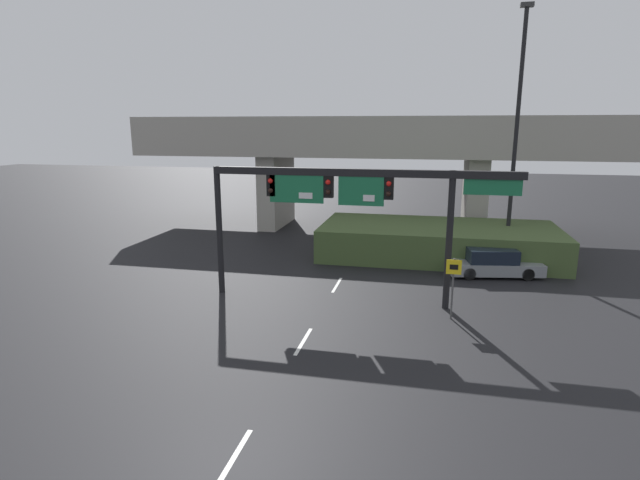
% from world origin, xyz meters
% --- Properties ---
extents(ground_plane, '(160.00, 160.00, 0.00)m').
position_xyz_m(ground_plane, '(0.00, 0.00, 0.00)').
color(ground_plane, black).
extents(lane_markings, '(0.14, 29.74, 0.01)m').
position_xyz_m(lane_markings, '(0.00, 14.09, 0.00)').
color(lane_markings, silver).
rests_on(lane_markings, ground).
extents(signal_gantry, '(13.39, 0.44, 5.96)m').
position_xyz_m(signal_gantry, '(0.80, 11.88, 4.78)').
color(signal_gantry, black).
rests_on(signal_gantry, ground).
extents(speed_limit_sign, '(0.60, 0.11, 2.57)m').
position_xyz_m(speed_limit_sign, '(5.38, 10.68, 1.67)').
color(speed_limit_sign, '#4C4C4C').
rests_on(speed_limit_sign, ground).
extents(highway_light_pole_near, '(0.70, 0.36, 14.31)m').
position_xyz_m(highway_light_pole_near, '(9.02, 21.79, 7.53)').
color(highway_light_pole_near, black).
rests_on(highway_light_pole_near, ground).
extents(overpass_bridge, '(35.38, 7.00, 8.40)m').
position_xyz_m(overpass_bridge, '(-0.00, 28.28, 6.00)').
color(overpass_bridge, '#A39E93').
rests_on(overpass_bridge, ground).
extents(grass_embankment, '(13.91, 6.59, 1.90)m').
position_xyz_m(grass_embankment, '(4.94, 20.92, 0.95)').
color(grass_embankment, '#42562D').
rests_on(grass_embankment, ground).
extents(parked_sedan_near_right, '(5.03, 2.62, 1.48)m').
position_xyz_m(parked_sedan_near_right, '(7.76, 17.43, 0.68)').
color(parked_sedan_near_right, gray).
rests_on(parked_sedan_near_right, ground).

